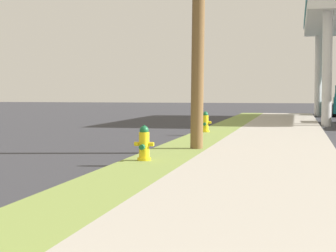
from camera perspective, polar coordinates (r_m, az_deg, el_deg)
name	(u,v)px	position (r m, az deg, el deg)	size (l,w,h in m)	color
fire_hydrant_second	(144,145)	(12.46, -2.33, -1.86)	(0.42, 0.38, 0.74)	yellow
fire_hydrant_third	(205,123)	(21.15, 3.63, 0.29)	(0.42, 0.37, 0.74)	yellow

